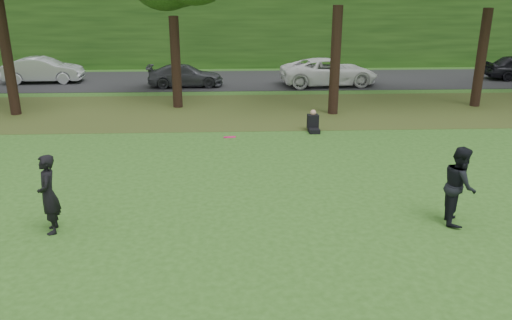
{
  "coord_description": "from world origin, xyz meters",
  "views": [
    {
      "loc": [
        -0.4,
        -9.14,
        5.28
      ],
      "look_at": [
        0.13,
        2.36,
        1.3
      ],
      "focal_mm": 35.0,
      "sensor_mm": 36.0,
      "label": 1
    }
  ],
  "objects": [
    {
      "name": "ground",
      "position": [
        0.0,
        0.0,
        0.0
      ],
      "size": [
        120.0,
        120.0,
        0.0
      ],
      "primitive_type": "plane",
      "color": "#2A5119",
      "rests_on": "ground"
    },
    {
      "name": "seated_person",
      "position": [
        2.68,
        9.49,
        0.31
      ],
      "size": [
        0.43,
        0.74,
        0.83
      ],
      "rotation": [
        0.0,
        0.0,
        0.03
      ],
      "color": "black",
      "rests_on": "ground"
    },
    {
      "name": "street",
      "position": [
        0.0,
        21.0,
        0.01
      ],
      "size": [
        70.0,
        7.0,
        0.02
      ],
      "primitive_type": "cube",
      "color": "black",
      "rests_on": "ground"
    },
    {
      "name": "player_right",
      "position": [
        4.82,
        1.39,
        0.93
      ],
      "size": [
        0.91,
        1.05,
        1.87
      ],
      "primitive_type": "imported",
      "rotation": [
        0.0,
        0.0,
        1.32
      ],
      "color": "black",
      "rests_on": "ground"
    },
    {
      "name": "far_hedge",
      "position": [
        0.0,
        27.0,
        2.5
      ],
      "size": [
        70.0,
        3.0,
        5.0
      ],
      "primitive_type": "cube",
      "color": "#1B3E11",
      "rests_on": "ground"
    },
    {
      "name": "parked_cars",
      "position": [
        -0.42,
        19.79,
        0.74
      ],
      "size": [
        40.03,
        3.96,
        1.51
      ],
      "color": "black",
      "rests_on": "street"
    },
    {
      "name": "player_left",
      "position": [
        -4.57,
        1.33,
        0.92
      ],
      "size": [
        0.6,
        0.76,
        1.84
      ],
      "primitive_type": "imported",
      "rotation": [
        0.0,
        0.0,
        -1.3
      ],
      "color": "black",
      "rests_on": "ground"
    },
    {
      "name": "frisbee",
      "position": [
        -0.49,
        1.02,
        2.29
      ],
      "size": [
        0.35,
        0.35,
        0.1
      ],
      "color": "#DE1261",
      "rests_on": "ground"
    },
    {
      "name": "leaf_litter",
      "position": [
        0.0,
        13.0,
        0.01
      ],
      "size": [
        60.0,
        7.0,
        0.01
      ],
      "primitive_type": "cube",
      "color": "#443B18",
      "rests_on": "ground"
    }
  ]
}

